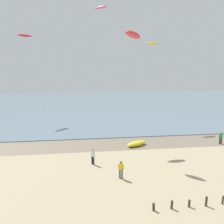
{
  "coord_description": "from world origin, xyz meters",
  "views": [
    {
      "loc": [
        -3.36,
        -6.61,
        10.16
      ],
      "look_at": [
        -0.7,
        12.51,
        6.7
      ],
      "focal_mm": 39.31,
      "sensor_mm": 36.0,
      "label": 1
    }
  ],
  "objects_px": {
    "kite_aloft_0": "(101,7)",
    "kite_aloft_5": "(133,35)",
    "kite_aloft_1": "(25,35)",
    "person_far_down_beach": "(121,169)",
    "person_nearest_camera": "(93,156)",
    "kite_aloft_7": "(153,44)",
    "person_by_waterline": "(221,137)",
    "grounded_kite": "(137,144)"
  },
  "relations": [
    {
      "from": "grounded_kite",
      "to": "kite_aloft_1",
      "type": "relative_size",
      "value": 1.0
    },
    {
      "from": "person_far_down_beach",
      "to": "kite_aloft_7",
      "type": "relative_size",
      "value": 0.73
    },
    {
      "from": "person_by_waterline",
      "to": "kite_aloft_1",
      "type": "height_order",
      "value": "kite_aloft_1"
    },
    {
      "from": "person_nearest_camera",
      "to": "person_by_waterline",
      "type": "xyz_separation_m",
      "value": [
        17.67,
        4.83,
        0.0
      ]
    },
    {
      "from": "person_nearest_camera",
      "to": "person_by_waterline",
      "type": "distance_m",
      "value": 18.31
    },
    {
      "from": "kite_aloft_5",
      "to": "kite_aloft_7",
      "type": "relative_size",
      "value": 1.45
    },
    {
      "from": "kite_aloft_5",
      "to": "kite_aloft_1",
      "type": "bearing_deg",
      "value": 53.37
    },
    {
      "from": "grounded_kite",
      "to": "kite_aloft_5",
      "type": "distance_m",
      "value": 15.68
    },
    {
      "from": "person_far_down_beach",
      "to": "kite_aloft_1",
      "type": "distance_m",
      "value": 36.14
    },
    {
      "from": "person_far_down_beach",
      "to": "kite_aloft_0",
      "type": "height_order",
      "value": "kite_aloft_0"
    },
    {
      "from": "person_nearest_camera",
      "to": "kite_aloft_5",
      "type": "bearing_deg",
      "value": -43.0
    },
    {
      "from": "person_far_down_beach",
      "to": "grounded_kite",
      "type": "distance_m",
      "value": 10.06
    },
    {
      "from": "person_far_down_beach",
      "to": "kite_aloft_7",
      "type": "xyz_separation_m",
      "value": [
        9.25,
        21.3,
        13.45
      ]
    },
    {
      "from": "person_nearest_camera",
      "to": "kite_aloft_7",
      "type": "bearing_deg",
      "value": 56.39
    },
    {
      "from": "kite_aloft_5",
      "to": "kite_aloft_0",
      "type": "bearing_deg",
      "value": 36.92
    },
    {
      "from": "kite_aloft_5",
      "to": "person_far_down_beach",
      "type": "bearing_deg",
      "value": 143.19
    },
    {
      "from": "person_far_down_beach",
      "to": "kite_aloft_1",
      "type": "height_order",
      "value": "kite_aloft_1"
    },
    {
      "from": "kite_aloft_0",
      "to": "kite_aloft_5",
      "type": "relative_size",
      "value": 0.6
    },
    {
      "from": "person_by_waterline",
      "to": "kite_aloft_0",
      "type": "bearing_deg",
      "value": 173.28
    },
    {
      "from": "grounded_kite",
      "to": "kite_aloft_1",
      "type": "xyz_separation_m",
      "value": [
        -17.46,
        20.35,
        16.05
      ]
    },
    {
      "from": "person_nearest_camera",
      "to": "person_by_waterline",
      "type": "height_order",
      "value": "same"
    },
    {
      "from": "person_by_waterline",
      "to": "person_far_down_beach",
      "type": "bearing_deg",
      "value": -150.59
    },
    {
      "from": "person_far_down_beach",
      "to": "kite_aloft_0",
      "type": "xyz_separation_m",
      "value": [
        -0.75,
        10.51,
        16.59
      ]
    },
    {
      "from": "grounded_kite",
      "to": "kite_aloft_5",
      "type": "height_order",
      "value": "kite_aloft_5"
    },
    {
      "from": "grounded_kite",
      "to": "kite_aloft_1",
      "type": "bearing_deg",
      "value": -77.87
    },
    {
      "from": "kite_aloft_0",
      "to": "kite_aloft_1",
      "type": "xyz_separation_m",
      "value": [
        -12.95,
        19.16,
        -1.14
      ]
    },
    {
      "from": "person_nearest_camera",
      "to": "kite_aloft_7",
      "type": "relative_size",
      "value": 0.73
    },
    {
      "from": "person_far_down_beach",
      "to": "kite_aloft_5",
      "type": "xyz_separation_m",
      "value": [
        1.09,
        0.55,
        12.12
      ]
    },
    {
      "from": "kite_aloft_1",
      "to": "kite_aloft_5",
      "type": "height_order",
      "value": "kite_aloft_1"
    },
    {
      "from": "person_by_waterline",
      "to": "kite_aloft_0",
      "type": "xyz_separation_m",
      "value": [
        -16.04,
        1.89,
        16.59
      ]
    },
    {
      "from": "person_by_waterline",
      "to": "kite_aloft_1",
      "type": "relative_size",
      "value": 0.55
    },
    {
      "from": "kite_aloft_7",
      "to": "kite_aloft_0",
      "type": "bearing_deg",
      "value": 36.44
    },
    {
      "from": "kite_aloft_0",
      "to": "kite_aloft_7",
      "type": "height_order",
      "value": "kite_aloft_0"
    },
    {
      "from": "kite_aloft_5",
      "to": "person_nearest_camera",
      "type": "bearing_deg",
      "value": 73.42
    },
    {
      "from": "person_by_waterline",
      "to": "person_far_down_beach",
      "type": "distance_m",
      "value": 17.55
    },
    {
      "from": "kite_aloft_0",
      "to": "kite_aloft_5",
      "type": "distance_m",
      "value": 11.07
    },
    {
      "from": "grounded_kite",
      "to": "person_nearest_camera",
      "type": "bearing_deg",
      "value": 13.52
    },
    {
      "from": "person_by_waterline",
      "to": "kite_aloft_7",
      "type": "distance_m",
      "value": 19.44
    },
    {
      "from": "grounded_kite",
      "to": "kite_aloft_0",
      "type": "height_order",
      "value": "kite_aloft_0"
    },
    {
      "from": "person_by_waterline",
      "to": "grounded_kite",
      "type": "height_order",
      "value": "person_by_waterline"
    },
    {
      "from": "kite_aloft_1",
      "to": "person_by_waterline",
      "type": "bearing_deg",
      "value": -81.12
    },
    {
      "from": "grounded_kite",
      "to": "kite_aloft_1",
      "type": "height_order",
      "value": "kite_aloft_1"
    }
  ]
}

